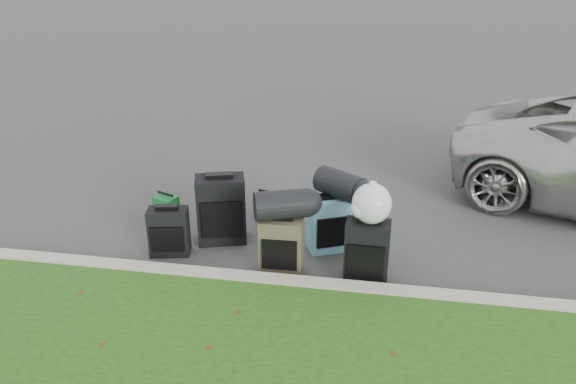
% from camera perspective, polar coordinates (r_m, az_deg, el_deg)
% --- Properties ---
extents(ground, '(120.00, 120.00, 0.00)m').
position_cam_1_polar(ground, '(6.56, 0.57, -5.15)').
color(ground, '#383535').
rests_on(ground, ground).
extents(curb, '(120.00, 0.18, 0.15)m').
position_cam_1_polar(curb, '(5.68, -1.02, -9.36)').
color(curb, '#9E937F').
rests_on(curb, ground).
extents(suitcase_small_black, '(0.47, 0.32, 0.54)m').
position_cam_1_polar(suitcase_small_black, '(6.36, -11.99, -3.96)').
color(suitcase_small_black, black).
rests_on(suitcase_small_black, ground).
extents(suitcase_large_black_left, '(0.62, 0.47, 0.79)m').
position_cam_1_polar(suitcase_large_black_left, '(6.48, -6.81, -1.78)').
color(suitcase_large_black_left, black).
rests_on(suitcase_large_black_left, ground).
extents(suitcase_olive, '(0.45, 0.29, 0.61)m').
position_cam_1_polar(suitcase_olive, '(5.89, -0.68, -5.42)').
color(suitcase_olive, '#383423').
rests_on(suitcase_olive, ground).
extents(suitcase_teal, '(0.51, 0.42, 0.63)m').
position_cam_1_polar(suitcase_teal, '(6.31, 4.17, -3.25)').
color(suitcase_teal, teal).
rests_on(suitcase_teal, ground).
extents(suitcase_large_black_right, '(0.45, 0.28, 0.67)m').
position_cam_1_polar(suitcase_large_black_right, '(5.77, 8.01, -6.03)').
color(suitcase_large_black_right, black).
rests_on(suitcase_large_black_right, ground).
extents(tote_green, '(0.32, 0.30, 0.30)m').
position_cam_1_polar(tote_green, '(7.21, -12.23, -1.55)').
color(tote_green, '#176B2C').
rests_on(tote_green, ground).
extents(tote_navy, '(0.35, 0.30, 0.32)m').
position_cam_1_polar(tote_navy, '(7.06, -1.95, -1.47)').
color(tote_navy, navy).
rests_on(tote_navy, ground).
extents(duffel_left, '(0.63, 0.48, 0.30)m').
position_cam_1_polar(duffel_left, '(5.71, -0.61, -1.29)').
color(duffel_left, black).
rests_on(duffel_left, suitcase_olive).
extents(duffel_right, '(0.62, 0.56, 0.30)m').
position_cam_1_polar(duffel_right, '(6.13, 5.34, 0.74)').
color(duffel_right, black).
rests_on(duffel_right, suitcase_teal).
extents(trash_bag, '(0.39, 0.39, 0.39)m').
position_cam_1_polar(trash_bag, '(5.55, 8.51, -1.18)').
color(trash_bag, silver).
rests_on(trash_bag, suitcase_large_black_right).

